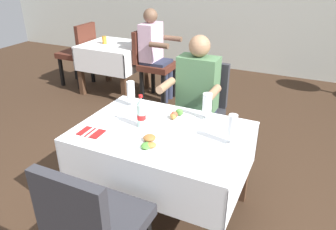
# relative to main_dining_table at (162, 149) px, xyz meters

# --- Properties ---
(ground_plane) EXTENTS (11.00, 11.00, 0.00)m
(ground_plane) POSITION_rel_main_dining_table_xyz_m (-0.09, -0.15, -0.56)
(ground_plane) COLOR #382619
(main_dining_table) EXTENTS (1.24, 0.88, 0.72)m
(main_dining_table) POSITION_rel_main_dining_table_xyz_m (0.00, 0.00, 0.00)
(main_dining_table) COLOR white
(main_dining_table) RESTS_ON ground
(chair_far_diner_seat) EXTENTS (0.44, 0.50, 0.97)m
(chair_far_diner_seat) POSITION_rel_main_dining_table_xyz_m (-0.00, 0.83, -0.01)
(chair_far_diner_seat) COLOR #2D2D33
(chair_far_diner_seat) RESTS_ON ground
(chair_near_camera_side) EXTENTS (0.44, 0.50, 0.97)m
(chair_near_camera_side) POSITION_rel_main_dining_table_xyz_m (-0.00, -0.83, -0.01)
(chair_near_camera_side) COLOR #2D2D33
(chair_near_camera_side) RESTS_ON ground
(seated_diner_far) EXTENTS (0.50, 0.46, 1.26)m
(seated_diner_far) POSITION_rel_main_dining_table_xyz_m (-0.02, 0.72, 0.15)
(seated_diner_far) COLOR #282D42
(seated_diner_far) RESTS_ON ground
(plate_near_camera) EXTENTS (0.22, 0.22, 0.05)m
(plate_near_camera) POSITION_rel_main_dining_table_xyz_m (0.01, -0.22, 0.18)
(plate_near_camera) COLOR white
(plate_near_camera) RESTS_ON main_dining_table
(plate_far_diner) EXTENTS (0.23, 0.23, 0.07)m
(plate_far_diner) POSITION_rel_main_dining_table_xyz_m (0.02, 0.21, 0.18)
(plate_far_diner) COLOR white
(plate_far_diner) RESTS_ON main_dining_table
(beer_glass_left) EXTENTS (0.07, 0.07, 0.22)m
(beer_glass_left) POSITION_rel_main_dining_table_xyz_m (0.50, 0.03, 0.27)
(beer_glass_left) COLOR white
(beer_glass_left) RESTS_ON main_dining_table
(beer_glass_middle) EXTENTS (0.07, 0.07, 0.21)m
(beer_glass_middle) POSITION_rel_main_dining_table_xyz_m (0.23, 0.32, 0.27)
(beer_glass_middle) COLOR white
(beer_glass_middle) RESTS_ON main_dining_table
(beer_glass_right) EXTENTS (0.07, 0.07, 0.21)m
(beer_glass_right) POSITION_rel_main_dining_table_xyz_m (-0.43, 0.29, 0.28)
(beer_glass_right) COLOR white
(beer_glass_right) RESTS_ON main_dining_table
(cola_bottle_primary) EXTENTS (0.07, 0.07, 0.25)m
(cola_bottle_primary) POSITION_rel_main_dining_table_xyz_m (-0.16, -0.01, 0.27)
(cola_bottle_primary) COLOR silver
(cola_bottle_primary) RESTS_ON main_dining_table
(napkin_cutlery_set) EXTENTS (0.17, 0.19, 0.01)m
(napkin_cutlery_set) POSITION_rel_main_dining_table_xyz_m (-0.44, -0.25, 0.17)
(napkin_cutlery_set) COLOR maroon
(napkin_cutlery_set) RESTS_ON main_dining_table
(background_dining_table) EXTENTS (0.86, 0.79, 0.72)m
(background_dining_table) POSITION_rel_main_dining_table_xyz_m (-1.79, 2.02, -0.03)
(background_dining_table) COLOR white
(background_dining_table) RESTS_ON ground
(background_chair_left) EXTENTS (0.50, 0.44, 0.97)m
(background_chair_left) POSITION_rel_main_dining_table_xyz_m (-2.43, 2.02, -0.01)
(background_chair_left) COLOR #4C2319
(background_chair_left) RESTS_ON ground
(background_chair_right) EXTENTS (0.50, 0.44, 0.97)m
(background_chair_right) POSITION_rel_main_dining_table_xyz_m (-1.16, 2.02, -0.01)
(background_chair_right) COLOR #4C2319
(background_chair_right) RESTS_ON ground
(background_patron) EXTENTS (0.46, 0.50, 1.26)m
(background_patron) POSITION_rel_main_dining_table_xyz_m (-1.11, 2.02, 0.15)
(background_patron) COLOR #282D42
(background_patron) RESTS_ON ground
(background_table_tumbler) EXTENTS (0.06, 0.06, 0.11)m
(background_table_tumbler) POSITION_rel_main_dining_table_xyz_m (-1.91, 1.99, 0.22)
(background_table_tumbler) COLOR #C68928
(background_table_tumbler) RESTS_ON background_dining_table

